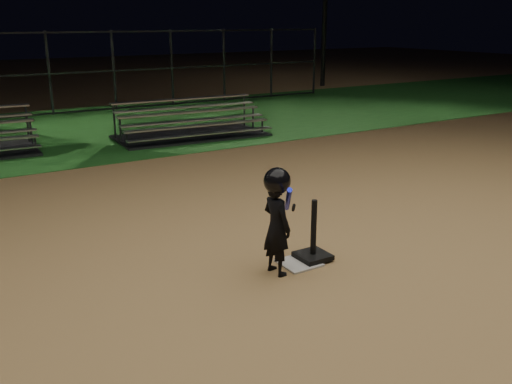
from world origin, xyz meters
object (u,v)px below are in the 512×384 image
Objects in this scene: home_plate at (299,263)px; bleacher_right at (191,130)px; child_batter at (277,218)px; batting_tee at (313,248)px.

home_plate is 7.98m from bleacher_right.
home_plate is 0.76m from child_batter.
child_batter is 8.16m from bleacher_right.
batting_tee is 0.20× the size of bleacher_right.
bleacher_right reaches higher than batting_tee.
child_batter reaches higher than home_plate.
child_batter is 0.34× the size of bleacher_right.
home_plate is 0.35× the size of child_batter.
batting_tee is at bearing -101.14° from bleacher_right.
child_batter reaches higher than bleacher_right.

